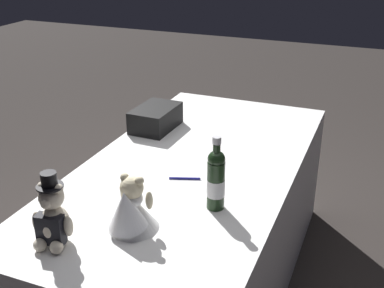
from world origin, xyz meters
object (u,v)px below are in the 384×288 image
(teddy_bear_bride, at_px, (131,208))
(signing_pen, at_px, (186,178))
(champagne_bottle, at_px, (216,179))
(teddy_bear_groom, at_px, (53,218))
(gift_case_black, at_px, (156,118))

(teddy_bear_bride, height_order, signing_pen, teddy_bear_bride)
(champagne_bottle, bearing_deg, teddy_bear_groom, -45.06)
(teddy_bear_groom, relative_size, signing_pen, 1.97)
(signing_pen, bearing_deg, gift_case_black, -141.76)
(signing_pen, relative_size, gift_case_black, 0.46)
(teddy_bear_groom, bearing_deg, champagne_bottle, 134.94)
(champagne_bottle, relative_size, signing_pen, 2.19)
(gift_case_black, bearing_deg, signing_pen, 38.24)
(teddy_bear_bride, distance_m, signing_pen, 0.44)
(teddy_bear_bride, bearing_deg, champagne_bottle, 138.70)
(teddy_bear_groom, bearing_deg, signing_pen, 158.48)
(gift_case_black, bearing_deg, teddy_bear_groom, 7.48)
(teddy_bear_groom, bearing_deg, gift_case_black, -172.52)
(teddy_bear_groom, height_order, signing_pen, teddy_bear_groom)
(champagne_bottle, distance_m, gift_case_black, 0.87)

